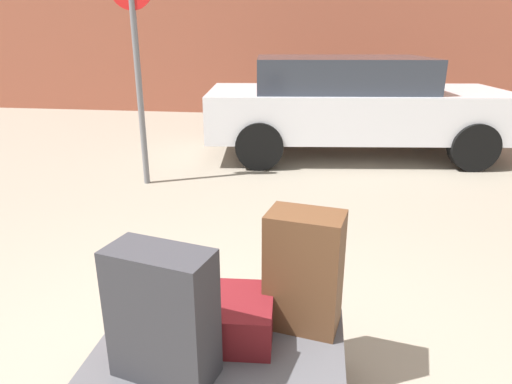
# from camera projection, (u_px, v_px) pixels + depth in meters

# --- Properties ---
(luggage_cart) EXTENTS (1.16, 0.76, 0.34)m
(luggage_cart) POSITION_uv_depth(u_px,v_px,m) (221.00, 357.00, 2.16)
(luggage_cart) COLOR #4C4C51
(luggage_cart) RESTS_ON ground_plane
(suitcase_maroon_front_left) EXTENTS (0.64, 0.42, 0.20)m
(suitcase_maroon_front_left) POSITION_uv_depth(u_px,v_px,m) (210.00, 316.00, 2.18)
(suitcase_maroon_front_left) COLOR maroon
(suitcase_maroon_front_left) RESTS_ON luggage_cart
(suitcase_charcoal_center) EXTENTS (0.47, 0.31, 0.59)m
(suitcase_charcoal_center) POSITION_uv_depth(u_px,v_px,m) (162.00, 315.00, 1.86)
(suitcase_charcoal_center) COLOR #2D2D33
(suitcase_charcoal_center) RESTS_ON luggage_cart
(suitcase_brown_rear_left) EXTENTS (0.40, 0.30, 0.60)m
(suitcase_brown_rear_left) POSITION_uv_depth(u_px,v_px,m) (304.00, 271.00, 2.19)
(suitcase_brown_rear_left) COLOR #51331E
(suitcase_brown_rear_left) RESTS_ON luggage_cart
(parked_car) EXTENTS (4.49, 2.33, 1.42)m
(parked_car) POSITION_uv_depth(u_px,v_px,m) (352.00, 104.00, 6.63)
(parked_car) COLOR silver
(parked_car) RESTS_ON ground_plane
(bollard_kerb_near) EXTENTS (0.22, 0.22, 0.63)m
(bollard_kerb_near) POSITION_uv_depth(u_px,v_px,m) (456.00, 120.00, 7.78)
(bollard_kerb_near) COLOR #72665B
(bollard_kerb_near) RESTS_ON ground_plane
(no_parking_sign) EXTENTS (0.50, 0.07, 2.47)m
(no_parking_sign) POSITION_uv_depth(u_px,v_px,m) (136.00, 54.00, 5.02)
(no_parking_sign) COLOR slate
(no_parking_sign) RESTS_ON ground_plane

